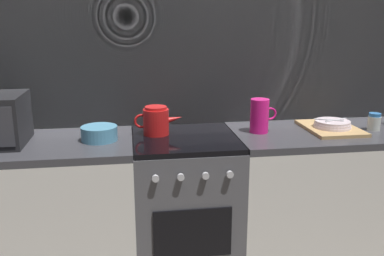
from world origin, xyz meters
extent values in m
cube|color=gray|center=(0.00, 0.33, 1.20)|extent=(3.60, 0.05, 2.40)
cube|color=#BCBCC1|center=(0.00, 0.30, 1.20)|extent=(3.58, 0.01, 2.39)
cube|color=silver|center=(-0.90, 0.00, 0.43)|extent=(1.20, 0.60, 0.86)
cube|color=#38383D|center=(-0.90, 0.00, 0.88)|extent=(1.20, 0.60, 0.04)
cube|color=#4C4C51|center=(0.00, 0.00, 0.43)|extent=(0.60, 0.60, 0.87)
cube|color=black|center=(0.00, 0.00, 0.89)|extent=(0.59, 0.59, 0.03)
cube|color=black|center=(0.00, -0.30, 0.45)|extent=(0.42, 0.01, 0.28)
cylinder|color=#B7B7BC|center=(-0.19, -0.32, 0.78)|extent=(0.04, 0.02, 0.04)
cylinder|color=#B7B7BC|center=(-0.06, -0.32, 0.78)|extent=(0.04, 0.02, 0.04)
cylinder|color=#B7B7BC|center=(0.06, -0.32, 0.78)|extent=(0.04, 0.02, 0.04)
cylinder|color=#B7B7BC|center=(0.19, -0.32, 0.78)|extent=(0.04, 0.02, 0.04)
cube|color=silver|center=(0.90, 0.00, 0.43)|extent=(1.20, 0.60, 0.86)
cube|color=#38383D|center=(0.90, 0.00, 0.88)|extent=(1.20, 0.60, 0.04)
cube|color=#333338|center=(-0.93, -0.16, 1.04)|extent=(0.09, 0.01, 0.21)
cylinder|color=red|center=(-0.16, 0.08, 0.98)|extent=(0.15, 0.15, 0.15)
cylinder|color=red|center=(-0.16, 0.08, 1.06)|extent=(0.13, 0.13, 0.02)
cone|color=red|center=(-0.05, 0.08, 0.99)|extent=(0.10, 0.04, 0.05)
torus|color=red|center=(-0.24, 0.08, 0.98)|extent=(0.08, 0.01, 0.08)
cylinder|color=teal|center=(-0.48, 0.00, 0.94)|extent=(0.20, 0.20, 0.08)
cylinder|color=#E5197A|center=(0.45, 0.03, 1.00)|extent=(0.11, 0.11, 0.20)
torus|color=#E5197A|center=(0.52, 0.03, 1.01)|extent=(0.08, 0.01, 0.08)
cube|color=tan|center=(0.90, 0.02, 0.91)|extent=(0.30, 0.40, 0.02)
cylinder|color=silver|center=(0.90, 0.00, 0.93)|extent=(0.22, 0.22, 0.01)
cylinder|color=silver|center=(0.90, 0.00, 0.94)|extent=(0.21, 0.21, 0.01)
cylinder|color=silver|center=(0.90, 0.00, 0.96)|extent=(0.21, 0.21, 0.01)
cylinder|color=silver|center=(0.92, 0.00, 0.97)|extent=(0.16, 0.07, 0.01)
cube|color=silver|center=(0.88, 0.01, 0.97)|extent=(0.16, 0.09, 0.00)
cylinder|color=silver|center=(1.15, -0.03, 0.94)|extent=(0.08, 0.08, 0.08)
cylinder|color=#2D6BAD|center=(1.15, -0.03, 0.99)|extent=(0.07, 0.07, 0.02)
camera|label=1|loc=(-0.31, -2.30, 1.57)|focal=39.46mm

